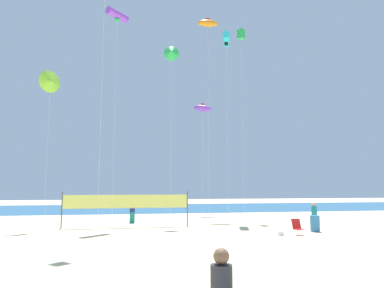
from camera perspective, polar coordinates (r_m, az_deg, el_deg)
name	(u,v)px	position (r m, az deg, el deg)	size (l,w,h in m)	color
ground_plane	(180,246)	(17.12, -1.88, -16.09)	(120.00, 120.00, 0.00)	beige
ocean_band	(146,208)	(46.44, -7.48, -10.20)	(120.00, 20.00, 0.01)	#28608C
beachgoer_teal_shirt	(314,214)	(26.29, 19.13, -10.56)	(0.38, 0.38, 1.65)	#7A3872
beachgoer_navy_shirt	(132,210)	(27.71, -9.61, -10.50)	(0.40, 0.40, 1.77)	#19727A
folding_beach_chair	(297,227)	(21.63, 16.64, -12.64)	(0.52, 0.65, 0.89)	red
trash_barrel	(315,223)	(23.44, 19.23, -12.02)	(0.57, 0.57, 0.98)	teal
volleyball_net	(127,203)	(24.83, -10.47, -9.31)	(8.50, 0.24, 2.40)	#4C4C51
beach_handbag	(281,233)	(21.15, 14.12, -13.79)	(0.31, 0.15, 0.25)	white
kite_green_box	(241,35)	(34.93, 7.90, 17.03)	(0.75, 0.75, 17.37)	silver
kite_lime_delta	(51,81)	(27.32, -21.86, 9.36)	(1.41, 1.26, 10.95)	silver
kite_green_delta	(172,53)	(29.16, -3.32, 14.50)	(1.26, 0.60, 14.00)	silver
kite_violet_inflatable	(202,108)	(36.99, 1.68, 5.78)	(2.06, 1.40, 11.37)	silver
kite_violet_tube	(117,15)	(29.95, -11.97, 19.64)	(1.79, 1.80, 16.40)	silver
kite_orange_inflatable	(208,23)	(36.72, 2.57, 18.85)	(2.07, 0.96, 19.25)	silver
kite_cyan_tube	(226,40)	(32.38, 5.54, 16.40)	(1.21, 2.23, 15.87)	silver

